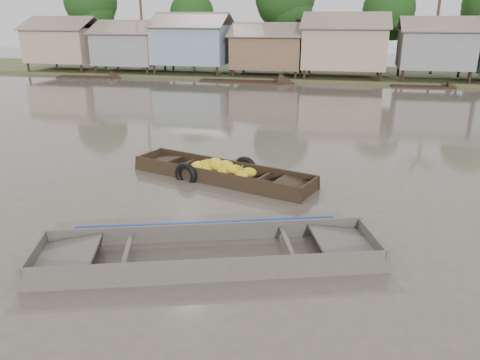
# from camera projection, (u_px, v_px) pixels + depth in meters

# --- Properties ---
(ground) EXTENTS (120.00, 120.00, 0.00)m
(ground) POSITION_uv_depth(u_px,v_px,m) (222.00, 217.00, 12.54)
(ground) COLOR #51493E
(ground) RESTS_ON ground
(riverbank) EXTENTS (120.00, 12.47, 10.22)m
(riverbank) POSITION_uv_depth(u_px,v_px,m) (351.00, 40.00, 40.16)
(riverbank) COLOR #384723
(riverbank) RESTS_ON ground
(banana_boat) EXTENTS (6.50, 3.38, 0.91)m
(banana_boat) POSITION_uv_depth(u_px,v_px,m) (219.00, 172.00, 15.48)
(banana_boat) COLOR black
(banana_boat) RESTS_ON ground
(viewer_boat) EXTENTS (7.79, 4.28, 0.61)m
(viewer_boat) POSITION_uv_depth(u_px,v_px,m) (210.00, 256.00, 10.38)
(viewer_boat) COLOR #413C37
(viewer_boat) RESTS_ON ground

